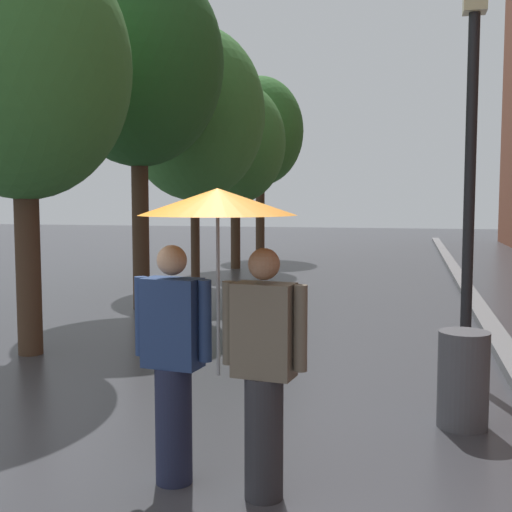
{
  "coord_description": "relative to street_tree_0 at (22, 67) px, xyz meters",
  "views": [
    {
      "loc": [
        1.97,
        -4.07,
        2.01
      ],
      "look_at": [
        0.29,
        3.11,
        1.35
      ],
      "focal_mm": 45.91,
      "sensor_mm": 36.0,
      "label": 1
    }
  ],
  "objects": [
    {
      "name": "street_tree_3",
      "position": [
        -0.07,
        10.5,
        -0.09
      ],
      "size": [
        2.83,
        2.83,
        5.26
      ],
      "color": "#473323",
      "rests_on": "ground"
    },
    {
      "name": "couple_under_umbrella",
      "position": [
        3.47,
        -3.22,
        -2.26
      ],
      "size": [
        1.26,
        1.06,
        2.07
      ],
      "color": "#1E233D",
      "rests_on": "ground"
    },
    {
      "name": "litter_bin",
      "position": [
        5.21,
        -1.54,
        -3.19
      ],
      "size": [
        0.44,
        0.44,
        0.85
      ],
      "primitive_type": "cylinder",
      "color": "#4C4C51",
      "rests_on": "ground"
    },
    {
      "name": "street_lamp_post",
      "position": [
        5.35,
        0.04,
        -1.12
      ],
      "size": [
        0.24,
        0.24,
        4.28
      ],
      "color": "black",
      "rests_on": "ground"
    },
    {
      "name": "kerb_strip",
      "position": [
        5.95,
        6.66,
        -3.56
      ],
      "size": [
        0.3,
        36.0,
        0.12
      ],
      "primitive_type": "cube",
      "color": "slate",
      "rests_on": "ground"
    },
    {
      "name": "street_tree_4",
      "position": [
        -0.14,
        13.95,
        0.56
      ],
      "size": [
        2.86,
        2.86,
        5.99
      ],
      "color": "#473323",
      "rests_on": "ground"
    },
    {
      "name": "street_tree_1",
      "position": [
        0.03,
        3.52,
        0.74
      ],
      "size": [
        3.01,
        3.01,
        6.21
      ],
      "color": "#473323",
      "rests_on": "ground"
    },
    {
      "name": "street_tree_0",
      "position": [
        0.0,
        0.0,
        0.0
      ],
      "size": [
        2.7,
        2.7,
        5.31
      ],
      "color": "#473323",
      "rests_on": "ground"
    },
    {
      "name": "ground_plane",
      "position": [
        2.75,
        -3.34,
        -3.62
      ],
      "size": [
        80.0,
        80.0,
        0.0
      ],
      "primitive_type": "plane",
      "color": "#38383D"
    },
    {
      "name": "street_tree_2",
      "position": [
        -0.02,
        6.76,
        0.26
      ],
      "size": [
        3.18,
        3.18,
        5.84
      ],
      "color": "#473323",
      "rests_on": "ground"
    }
  ]
}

